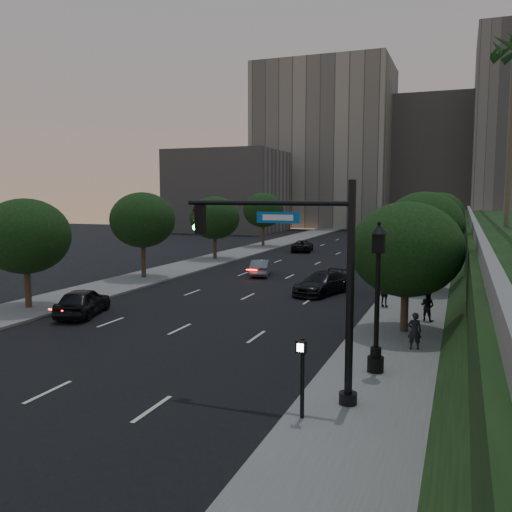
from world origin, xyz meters
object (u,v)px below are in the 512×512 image
at_px(sedan_mid_left, 261,268).
at_px(pedestrian_c, 385,294).
at_px(sedan_near_left, 83,302).
at_px(sedan_near_right, 322,283).
at_px(pedestrian_a, 415,331).
at_px(traffic_signal_mast, 315,289).
at_px(street_lamp, 377,304).
at_px(sedan_far_left, 302,246).
at_px(sedan_far_right, 392,258).
at_px(pedestrian_b, 427,306).

relative_size(sedan_mid_left, pedestrian_c, 2.61).
distance_m(sedan_near_left, sedan_mid_left, 17.46).
bearing_deg(sedan_near_right, pedestrian_c, -20.31).
relative_size(sedan_near_left, pedestrian_a, 2.89).
bearing_deg(traffic_signal_mast, pedestrian_a, 69.88).
relative_size(street_lamp, sedan_near_left, 1.25).
height_order(traffic_signal_mast, sedan_far_left, traffic_signal_mast).
height_order(sedan_near_right, sedan_far_right, sedan_far_right).
distance_m(sedan_near_left, sedan_near_right, 15.12).
relative_size(street_lamp, sedan_far_left, 1.19).
height_order(sedan_far_left, pedestrian_c, pedestrian_c).
relative_size(sedan_mid_left, sedan_far_right, 0.92).
bearing_deg(sedan_far_right, pedestrian_b, -76.90).
bearing_deg(sedan_near_left, street_lamp, 148.95).
bearing_deg(sedan_near_right, traffic_signal_mast, -60.08).
distance_m(street_lamp, pedestrian_c, 11.77).
bearing_deg(pedestrian_a, pedestrian_b, -104.16).
relative_size(sedan_near_right, sedan_far_right, 1.16).
distance_m(traffic_signal_mast, pedestrian_c, 15.21).
height_order(sedan_near_left, sedan_near_right, sedan_near_left).
xyz_separation_m(traffic_signal_mast, pedestrian_b, (2.69, 12.34, -2.76)).
relative_size(sedan_near_left, pedestrian_c, 2.93).
bearing_deg(sedan_far_left, pedestrian_b, 106.85).
bearing_deg(sedan_far_right, sedan_near_right, -97.28).
xyz_separation_m(street_lamp, pedestrian_a, (1.07, 3.45, -1.71)).
distance_m(sedan_far_left, sedan_near_right, 26.45).
relative_size(traffic_signal_mast, pedestrian_b, 4.58).
xyz_separation_m(traffic_signal_mast, pedestrian_a, (2.50, 6.82, -2.74)).
distance_m(sedan_far_right, pedestrian_a, 27.85).
bearing_deg(traffic_signal_mast, pedestrian_b, 77.71).
bearing_deg(sedan_mid_left, sedan_near_right, 123.35).
height_order(sedan_far_right, pedestrian_a, pedestrian_a).
height_order(sedan_far_right, pedestrian_c, pedestrian_c).
height_order(sedan_far_left, pedestrian_a, pedestrian_a).
relative_size(street_lamp, pedestrian_b, 3.68).
bearing_deg(sedan_far_left, street_lamp, 99.91).
relative_size(sedan_mid_left, pedestrian_b, 2.63).
height_order(traffic_signal_mast, pedestrian_c, traffic_signal_mast).
bearing_deg(sedan_near_right, street_lamp, -52.36).
bearing_deg(sedan_far_right, pedestrian_a, -79.50).
relative_size(sedan_mid_left, sedan_near_right, 0.79).
relative_size(sedan_near_right, pedestrian_a, 3.27).
height_order(sedan_near_left, pedestrian_b, pedestrian_b).
bearing_deg(pedestrian_b, pedestrian_a, 112.77).
bearing_deg(sedan_far_right, sedan_far_left, 142.55).
height_order(sedan_near_right, pedestrian_b, pedestrian_b).
bearing_deg(traffic_signal_mast, pedestrian_c, 89.18).
height_order(street_lamp, sedan_near_left, street_lamp).
xyz_separation_m(street_lamp, pedestrian_b, (1.26, 8.97, -1.72)).
relative_size(sedan_far_right, pedestrian_c, 2.85).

